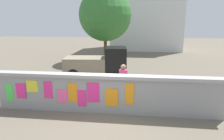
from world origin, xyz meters
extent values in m
plane|color=#6B6051|center=(0.00, 8.00, 0.00)|extent=(60.00, 60.00, 0.00)
cube|color=gray|center=(0.00, 0.00, 0.66)|extent=(8.21, 0.30, 1.32)
cube|color=#A2A2A2|center=(0.00, 0.00, 1.38)|extent=(8.41, 0.42, 0.12)
cube|color=#4CD84C|center=(-3.66, -0.16, 0.67)|extent=(0.28, 0.02, 0.70)
cube|color=#F42D8C|center=(-3.19, -0.16, 0.75)|extent=(0.40, 0.03, 0.58)
cube|color=yellow|center=(-2.73, -0.16, 0.95)|extent=(0.44, 0.01, 0.45)
cube|color=#F42D8C|center=(-2.12, -0.16, 0.84)|extent=(0.32, 0.02, 0.66)
cube|color=#F9599E|center=(-1.59, -0.16, 0.63)|extent=(0.38, 0.03, 0.51)
cube|color=orange|center=(-1.20, -0.16, 0.78)|extent=(0.33, 0.02, 0.74)
cube|color=#F42D8C|center=(-0.85, -0.16, 0.57)|extent=(0.31, 0.01, 0.63)
cube|color=#F42D8C|center=(-0.43, -0.16, 0.81)|extent=(0.45, 0.03, 0.74)
cube|color=orange|center=(0.23, -0.16, 0.66)|extent=(0.46, 0.03, 0.66)
cube|color=orange|center=(0.87, -0.16, 0.81)|extent=(0.32, 0.02, 0.77)
cylinder|color=black|center=(-0.09, 5.42, 0.35)|extent=(0.72, 0.26, 0.70)
cylinder|color=black|center=(0.03, 4.12, 0.35)|extent=(0.72, 0.26, 0.70)
cylinder|color=black|center=(-2.58, 5.18, 0.35)|extent=(0.72, 0.26, 0.70)
cylinder|color=black|center=(-2.45, 3.89, 0.35)|extent=(0.72, 0.26, 0.70)
cube|color=black|center=(-0.13, 4.76, 1.10)|extent=(1.33, 1.61, 1.50)
cube|color=gray|center=(-1.92, 4.59, 0.80)|extent=(2.53, 1.72, 0.90)
cylinder|color=black|center=(-2.49, 1.89, 0.30)|extent=(0.60, 0.14, 0.60)
cylinder|color=black|center=(-3.78, 1.81, 0.30)|extent=(0.61, 0.16, 0.60)
cube|color=red|center=(-3.14, 1.85, 0.58)|extent=(1.01, 0.30, 0.32)
cube|color=black|center=(-3.33, 1.84, 0.76)|extent=(0.57, 0.25, 0.10)
cube|color=#262626|center=(-2.59, 1.88, 0.85)|extent=(0.07, 0.56, 0.03)
cylinder|color=black|center=(4.07, 1.25, 0.33)|extent=(0.66, 0.10, 0.66)
cylinder|color=black|center=(3.03, 1.15, 0.33)|extent=(0.66, 0.10, 0.66)
cube|color=#1933A5|center=(3.55, 1.20, 0.51)|extent=(0.95, 0.13, 0.06)
cylinder|color=#1933A5|center=(3.40, 1.19, 0.73)|extent=(0.03, 0.03, 0.40)
cube|color=black|center=(3.40, 1.19, 0.93)|extent=(0.21, 0.10, 0.05)
cube|color=black|center=(4.02, 1.25, 0.88)|extent=(0.08, 0.44, 0.03)
cylinder|color=#338CBF|center=(0.61, 1.12, 0.40)|extent=(0.12, 0.12, 0.80)
cylinder|color=#338CBF|center=(0.50, 0.97, 0.40)|extent=(0.12, 0.12, 0.80)
cylinder|color=#D83F72|center=(0.55, 1.04, 1.10)|extent=(0.47, 0.47, 0.60)
sphere|color=#8C664C|center=(0.55, 1.04, 1.51)|extent=(0.22, 0.22, 0.22)
cylinder|color=brown|center=(-1.59, 10.20, 1.17)|extent=(0.26, 0.26, 2.33)
sphere|color=#347530|center=(-1.59, 10.20, 3.85)|extent=(4.33, 4.33, 4.33)
cube|color=silver|center=(2.06, 18.98, 4.25)|extent=(8.13, 5.82, 8.51)
camera|label=1|loc=(1.07, -6.87, 3.26)|focal=32.45mm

